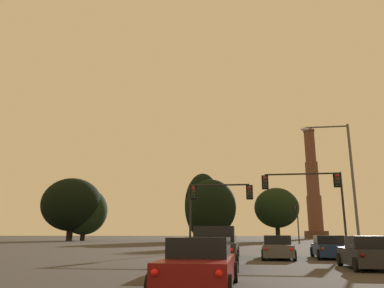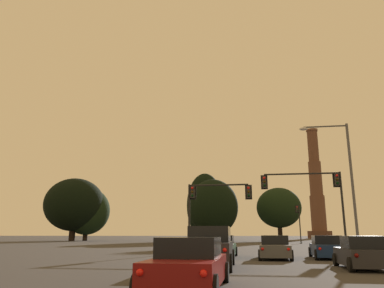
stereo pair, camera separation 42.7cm
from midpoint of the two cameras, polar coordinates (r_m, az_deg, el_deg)
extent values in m
cube|color=#232328|center=(17.97, 3.54, -16.18)|extent=(2.03, 4.84, 0.95)
cube|color=black|center=(18.07, 3.53, -13.55)|extent=(1.84, 2.84, 0.70)
cylinder|color=black|center=(19.98, 1.17, -16.81)|extent=(0.24, 0.76, 0.76)
cylinder|color=black|center=(19.86, 6.81, -16.74)|extent=(0.24, 0.76, 0.76)
cylinder|color=black|center=(16.17, -0.46, -17.58)|extent=(0.24, 0.76, 0.76)
cylinder|color=black|center=(16.02, 6.54, -17.54)|extent=(0.24, 0.76, 0.76)
sphere|color=red|center=(15.63, -0.12, -15.84)|extent=(0.17, 0.17, 0.17)
sphere|color=red|center=(15.50, 5.83, -15.79)|extent=(0.17, 0.17, 0.17)
cube|color=maroon|center=(11.03, 0.65, -18.71)|extent=(1.81, 4.60, 0.70)
cube|color=black|center=(11.22, 0.82, -15.43)|extent=(1.62, 2.20, 0.55)
cylinder|color=black|center=(13.06, -2.08, -18.81)|extent=(0.22, 0.64, 0.64)
cylinder|color=black|center=(12.84, 6.09, -18.83)|extent=(0.22, 0.64, 0.64)
cylinder|color=black|center=(9.38, -6.88, -20.80)|extent=(0.22, 0.64, 0.64)
sphere|color=red|center=(8.90, -6.54, -18.88)|extent=(0.17, 0.17, 0.17)
sphere|color=red|center=(8.63, 3.26, -19.11)|extent=(0.17, 0.17, 0.17)
cube|color=#4C4F54|center=(24.96, 13.05, -15.49)|extent=(2.00, 4.68, 0.70)
cube|color=black|center=(25.18, 12.96, -14.05)|extent=(1.72, 2.27, 0.55)
cylinder|color=black|center=(26.87, 11.04, -15.86)|extent=(0.25, 0.65, 0.64)
cylinder|color=black|center=(26.90, 14.93, -15.66)|extent=(0.25, 0.65, 0.64)
cylinder|color=black|center=(23.07, 10.90, -16.29)|extent=(0.25, 0.65, 0.64)
cylinder|color=black|center=(23.11, 15.45, -16.05)|extent=(0.25, 0.65, 0.64)
sphere|color=red|center=(22.64, 11.27, -15.42)|extent=(0.17, 0.17, 0.17)
sphere|color=red|center=(22.67, 15.04, -15.22)|extent=(0.17, 0.17, 0.17)
cube|color=navy|center=(26.26, 20.41, -14.90)|extent=(2.03, 4.68, 0.70)
cube|color=black|center=(26.47, 20.22, -13.54)|extent=(1.73, 2.28, 0.55)
cylinder|color=black|center=(28.05, 18.04, -15.36)|extent=(0.25, 0.65, 0.64)
cylinder|color=black|center=(28.28, 21.71, -15.05)|extent=(0.25, 0.65, 0.64)
cylinder|color=black|center=(24.28, 18.97, -15.67)|extent=(0.25, 0.65, 0.64)
cylinder|color=black|center=(24.54, 23.20, -15.30)|extent=(0.25, 0.65, 0.64)
sphere|color=red|center=(23.86, 19.42, -14.82)|extent=(0.17, 0.17, 0.17)
sphere|color=red|center=(24.08, 22.92, -14.52)|extent=(0.17, 0.17, 0.17)
cube|color=#0F3823|center=(25.86, 4.94, -15.70)|extent=(1.82, 4.61, 0.70)
cube|color=black|center=(26.08, 4.96, -14.30)|extent=(1.63, 2.21, 0.55)
cylinder|color=black|center=(27.84, 3.39, -15.99)|extent=(0.22, 0.64, 0.64)
cylinder|color=black|center=(27.71, 7.16, -15.92)|extent=(0.22, 0.64, 0.64)
cylinder|color=black|center=(24.07, 2.41, -16.39)|extent=(0.22, 0.64, 0.64)
cylinder|color=black|center=(23.92, 6.78, -16.33)|extent=(0.22, 0.64, 0.64)
sphere|color=red|center=(23.62, 2.67, -15.57)|extent=(0.17, 0.17, 0.17)
sphere|color=red|center=(23.50, 6.30, -15.51)|extent=(0.17, 0.17, 0.17)
cube|color=#232328|center=(19.08, 25.09, -15.31)|extent=(1.81, 4.04, 0.72)
cube|color=black|center=(18.67, 25.20, -13.40)|extent=(1.60, 1.93, 0.55)
cylinder|color=black|center=(20.50, 21.65, -16.04)|extent=(0.23, 0.60, 0.60)
cylinder|color=black|center=(20.88, 26.34, -15.55)|extent=(0.23, 0.60, 0.60)
cylinder|color=black|center=(17.33, 23.75, -16.49)|extent=(0.23, 0.60, 0.60)
sphere|color=#500705|center=(16.95, 24.47, -15.21)|extent=(0.17, 0.17, 0.17)
cylinder|color=black|center=(65.27, 16.30, -11.62)|extent=(0.18, 0.18, 6.22)
cylinder|color=black|center=(65.27, 16.48, -14.30)|extent=(0.40, 0.40, 0.10)
cube|color=#282828|center=(65.34, 15.90, -9.50)|extent=(0.34, 0.34, 1.04)
cube|color=black|center=(65.52, 15.88, -9.51)|extent=(0.58, 0.03, 1.25)
sphere|color=red|center=(65.18, 15.90, -9.20)|extent=(0.22, 0.22, 0.22)
sphere|color=#352604|center=(65.16, 15.92, -9.49)|extent=(0.22, 0.22, 0.22)
sphere|color=black|center=(65.14, 15.94, -9.77)|extent=(0.22, 0.22, 0.22)
cylinder|color=black|center=(32.62, -0.04, -11.18)|extent=(0.18, 0.18, 5.73)
cylinder|color=black|center=(32.62, -0.04, -16.12)|extent=(0.40, 0.40, 0.10)
cube|color=#282828|center=(32.74, 0.46, -7.33)|extent=(0.34, 0.34, 1.04)
cube|color=black|center=(32.91, 0.51, -7.37)|extent=(0.58, 0.03, 1.25)
sphere|color=red|center=(32.59, 0.41, -6.73)|extent=(0.22, 0.22, 0.22)
sphere|color=#352604|center=(32.55, 0.41, -7.30)|extent=(0.22, 0.22, 0.22)
sphere|color=black|center=(32.52, 0.42, -7.86)|extent=(0.22, 0.22, 0.22)
cylinder|color=black|center=(32.55, 4.43, -6.25)|extent=(5.10, 0.14, 0.14)
sphere|color=black|center=(32.85, -0.04, -6.35)|extent=(0.18, 0.18, 0.18)
cube|color=#282828|center=(32.37, 8.99, -7.22)|extent=(0.34, 0.34, 1.04)
cube|color=black|center=(32.55, 8.99, -7.26)|extent=(0.58, 0.03, 1.25)
sphere|color=red|center=(32.22, 8.96, -6.62)|extent=(0.22, 0.22, 0.22)
sphere|color=#352604|center=(32.18, 8.99, -7.19)|extent=(0.22, 0.22, 0.22)
sphere|color=black|center=(32.15, 9.01, -7.76)|extent=(0.22, 0.22, 0.22)
cylinder|color=black|center=(33.91, 22.40, -9.48)|extent=(0.18, 0.18, 6.66)
cylinder|color=black|center=(33.89, 22.92, -15.00)|extent=(0.40, 0.40, 0.10)
cube|color=#282828|center=(34.09, 21.53, -5.07)|extent=(0.34, 0.34, 1.04)
cube|color=black|center=(34.26, 21.47, -5.12)|extent=(0.58, 0.03, 1.25)
sphere|color=red|center=(33.95, 21.55, -4.49)|extent=(0.22, 0.22, 0.22)
sphere|color=#352604|center=(33.91, 21.59, -5.03)|extent=(0.22, 0.22, 0.22)
sphere|color=black|center=(33.86, 21.64, -5.56)|extent=(0.22, 0.22, 0.22)
cylinder|color=black|center=(33.66, 16.67, -4.37)|extent=(6.32, 0.14, 0.14)
sphere|color=black|center=(34.23, 21.92, -4.10)|extent=(0.18, 0.18, 0.18)
cube|color=#282828|center=(33.29, 11.32, -5.69)|extent=(0.34, 0.34, 1.04)
cube|color=black|center=(33.47, 11.31, -5.73)|extent=(0.58, 0.03, 1.25)
sphere|color=red|center=(33.15, 11.31, -5.10)|extent=(0.22, 0.22, 0.22)
sphere|color=#352604|center=(33.11, 11.34, -5.65)|extent=(0.22, 0.22, 0.22)
sphere|color=black|center=(33.06, 11.36, -6.20)|extent=(0.22, 0.22, 0.22)
cylinder|color=#56565B|center=(30.79, 23.67, -6.01)|extent=(0.20, 0.20, 9.90)
cylinder|color=#56565B|center=(31.33, 19.94, 2.53)|extent=(3.28, 0.12, 0.12)
sphere|color=#56565B|center=(31.69, 22.85, 2.61)|extent=(0.20, 0.20, 0.20)
ellipsoid|color=silver|center=(31.02, 16.99, 2.23)|extent=(0.64, 0.36, 0.26)
cylinder|color=#523427|center=(140.08, 18.99, -12.94)|extent=(8.17, 8.17, 2.50)
cylinder|color=brown|center=(140.26, 18.76, -9.95)|extent=(5.11, 5.11, 12.17)
cylinder|color=brown|center=(141.39, 18.39, -5.03)|extent=(4.39, 4.39, 12.17)
cylinder|color=brown|center=(143.55, 18.03, -0.23)|extent=(3.68, 3.68, 12.17)
cylinder|color=brown|center=(144.92, 17.86, 1.98)|extent=(4.12, 4.12, 0.70)
cylinder|color=black|center=(75.69, 3.44, -13.68)|extent=(1.00, 1.00, 2.62)
ellipsoid|color=black|center=(75.87, 3.39, -9.56)|extent=(9.99, 8.99, 11.04)
cylinder|color=black|center=(83.93, 13.43, -12.91)|extent=(0.95, 0.95, 3.84)
ellipsoid|color=black|center=(84.11, 13.24, -9.42)|extent=(9.53, 8.58, 8.56)
cylinder|color=black|center=(91.03, -15.84, -13.17)|extent=(1.07, 1.07, 2.65)
ellipsoid|color=black|center=(91.18, -15.62, -9.80)|extent=(10.67, 9.60, 10.77)
cylinder|color=black|center=(83.94, 2.19, -13.79)|extent=(0.81, 0.81, 2.29)
ellipsoid|color=black|center=(84.16, 2.15, -9.35)|extent=(8.13, 7.31, 14.34)
cylinder|color=black|center=(90.57, -17.67, -12.74)|extent=(1.38, 1.38, 3.61)
ellipsoid|color=black|center=(90.81, -17.38, -8.78)|extent=(13.75, 12.38, 11.94)
camera|label=1|loc=(0.21, -89.70, -0.07)|focal=35.00mm
camera|label=2|loc=(0.21, 90.30, 0.07)|focal=35.00mm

